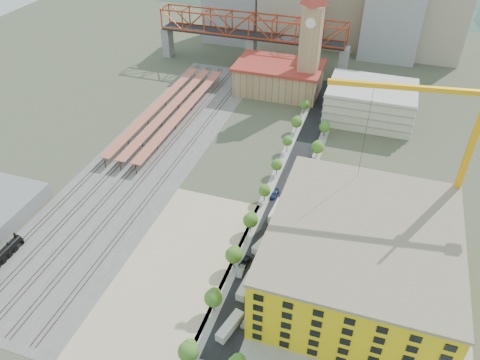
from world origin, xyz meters
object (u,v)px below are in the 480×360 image
(site_trailer_a, at_px, (230,326))
(site_trailer_c, at_px, (264,243))
(construction_building, at_px, (360,257))
(site_trailer_d, at_px, (277,211))
(clock_tower, at_px, (311,33))
(tower_crane, at_px, (459,139))
(site_trailer_b, at_px, (246,286))

(site_trailer_a, height_order, site_trailer_c, site_trailer_c)
(construction_building, xyz_separation_m, site_trailer_d, (-26.00, 19.72, -8.07))
(clock_tower, xyz_separation_m, site_trailer_a, (8.00, -123.82, -27.50))
(tower_crane, height_order, site_trailer_d, tower_crane)
(tower_crane, distance_m, site_trailer_b, 64.47)
(site_trailer_c, bearing_deg, site_trailer_a, -71.39)
(clock_tower, relative_size, site_trailer_d, 5.30)
(construction_building, relative_size, tower_crane, 0.95)
(site_trailer_c, bearing_deg, construction_building, 7.06)
(clock_tower, bearing_deg, site_trailer_b, -85.88)
(clock_tower, height_order, site_trailer_d, clock_tower)
(site_trailer_a, distance_m, site_trailer_c, 29.14)
(construction_building, xyz_separation_m, tower_crane, (17.81, 23.95, 23.60))
(site_trailer_c, distance_m, site_trailer_d, 14.40)
(site_trailer_a, relative_size, site_trailer_c, 0.98)
(site_trailer_c, bearing_deg, site_trailer_b, -71.39)
(construction_building, bearing_deg, site_trailer_a, -137.50)
(site_trailer_d, bearing_deg, site_trailer_c, -85.97)
(construction_building, xyz_separation_m, site_trailer_a, (-26.00, -23.82, -8.21))
(tower_crane, xyz_separation_m, site_trailer_d, (-43.81, -4.23, -31.67))
(site_trailer_b, distance_m, site_trailer_d, 30.77)
(site_trailer_b, bearing_deg, clock_tower, 99.18)
(construction_building, height_order, site_trailer_c, construction_building)
(clock_tower, height_order, site_trailer_c, clock_tower)
(construction_building, height_order, tower_crane, tower_crane)
(construction_building, bearing_deg, site_trailer_b, -156.97)
(site_trailer_b, bearing_deg, construction_building, 28.08)
(tower_crane, bearing_deg, construction_building, -126.64)
(tower_crane, height_order, site_trailer_b, tower_crane)
(site_trailer_d, bearing_deg, site_trailer_a, -85.97)
(clock_tower, distance_m, tower_crane, 92.12)
(construction_building, height_order, site_trailer_a, construction_building)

